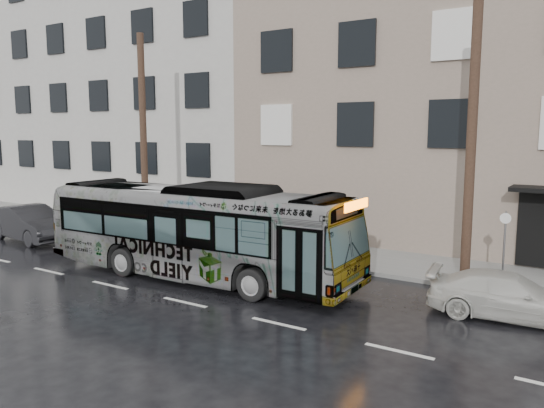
{
  "coord_description": "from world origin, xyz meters",
  "views": [
    {
      "loc": [
        10.11,
        -13.64,
        4.93
      ],
      "look_at": [
        -0.19,
        2.5,
        2.29
      ],
      "focal_mm": 35.0,
      "sensor_mm": 36.0,
      "label": 1
    }
  ],
  "objects": [
    {
      "name": "sign_post",
      "position": [
        7.6,
        3.3,
        1.35
      ],
      "size": [
        0.06,
        0.06,
        2.4
      ],
      "primitive_type": "cylinder",
      "color": "slate",
      "rests_on": "sidewalk"
    },
    {
      "name": "building_grey",
      "position": [
        -18.0,
        14.2,
        8.0
      ],
      "size": [
        26.0,
        15.0,
        16.0
      ],
      "primitive_type": "cube",
      "color": "#BAB8B0",
      "rests_on": "ground"
    },
    {
      "name": "dark_sedan",
      "position": [
        -11.78,
        0.35,
        0.79
      ],
      "size": [
        4.98,
        2.24,
        1.59
      ],
      "primitive_type": "imported",
      "rotation": [
        0.0,
        0.0,
        1.45
      ],
      "color": "black",
      "rests_on": "ground"
    },
    {
      "name": "utility_pole_front",
      "position": [
        6.5,
        3.3,
        4.65
      ],
      "size": [
        0.3,
        0.3,
        9.0
      ],
      "primitive_type": "cylinder",
      "color": "#473023",
      "rests_on": "sidewalk"
    },
    {
      "name": "sidewalk",
      "position": [
        0.0,
        4.9,
        0.07
      ],
      "size": [
        90.0,
        3.6,
        0.15
      ],
      "primitive_type": "cube",
      "color": "gray",
      "rests_on": "ground"
    },
    {
      "name": "white_sedan",
      "position": [
        8.11,
        1.15,
        0.6
      ],
      "size": [
        4.3,
        2.14,
        1.2
      ],
      "primitive_type": "imported",
      "rotation": [
        0.0,
        0.0,
        1.68
      ],
      "color": "#BAB9B1",
      "rests_on": "ground"
    },
    {
      "name": "ground",
      "position": [
        0.0,
        0.0,
        0.0
      ],
      "size": [
        120.0,
        120.0,
        0.0
      ],
      "primitive_type": "plane",
      "color": "black",
      "rests_on": "ground"
    },
    {
      "name": "bus",
      "position": [
        -1.48,
        -0.24,
        1.6
      ],
      "size": [
        11.54,
        3.01,
        3.19
      ],
      "primitive_type": "imported",
      "rotation": [
        0.0,
        0.0,
        1.6
      ],
      "color": "#B2B2B2",
      "rests_on": "ground"
    },
    {
      "name": "building_taupe",
      "position": [
        5.0,
        12.7,
        5.5
      ],
      "size": [
        20.0,
        12.0,
        11.0
      ],
      "primitive_type": "cube",
      "color": "gray",
      "rests_on": "ground"
    },
    {
      "name": "utility_pole_rear",
      "position": [
        -7.5,
        3.3,
        4.65
      ],
      "size": [
        0.3,
        0.3,
        9.0
      ],
      "primitive_type": "cylinder",
      "color": "#473023",
      "rests_on": "sidewalk"
    }
  ]
}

